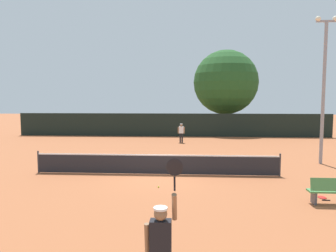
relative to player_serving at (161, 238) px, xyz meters
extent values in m
plane|color=#9E5633|center=(-1.02, 9.11, -1.12)|extent=(120.00, 120.00, 0.00)
cube|color=#232328|center=(-1.02, 9.11, -0.65)|extent=(11.58, 0.03, 0.91)
cube|color=white|center=(-1.02, 9.11, -0.19)|extent=(11.58, 0.04, 0.06)
cylinder|color=#333338|center=(-6.81, 9.11, -0.59)|extent=(0.08, 0.08, 1.07)
cylinder|color=#333338|center=(4.78, 9.11, -0.59)|extent=(0.08, 0.08, 1.07)
cube|color=black|center=(-1.02, 24.24, -0.01)|extent=(30.21, 0.12, 2.22)
cube|color=black|center=(-0.01, -0.01, 0.03)|extent=(0.38, 0.22, 0.62)
sphere|color=#8C6647|center=(-0.01, -0.01, 0.45)|extent=(0.24, 0.24, 0.24)
cylinder|color=white|center=(-0.01, -0.01, 0.55)|extent=(0.25, 0.25, 0.04)
cylinder|color=#8C6647|center=(-0.25, -0.01, -0.01)|extent=(0.09, 0.18, 0.59)
cylinder|color=#8C6647|center=(0.23, 0.07, 0.55)|extent=(0.09, 0.33, 0.57)
cylinder|color=black|center=(0.23, 0.13, 0.95)|extent=(0.04, 0.11, 0.28)
ellipsoid|color=black|center=(0.23, 0.19, 1.24)|extent=(0.30, 0.13, 0.36)
cube|color=white|center=(-0.03, 19.96, -0.06)|extent=(0.38, 0.22, 0.57)
sphere|color=#8C6647|center=(-0.03, 19.96, 0.33)|extent=(0.22, 0.22, 0.22)
cylinder|color=white|center=(-0.03, 19.96, 0.43)|extent=(0.23, 0.23, 0.04)
cylinder|color=black|center=(-0.11, 19.96, -0.74)|extent=(0.12, 0.12, 0.78)
cylinder|color=black|center=(0.05, 19.96, -0.74)|extent=(0.12, 0.12, 0.78)
cylinder|color=#8C6647|center=(-0.27, 19.96, -0.09)|extent=(0.09, 0.17, 0.55)
cylinder|color=#8C6647|center=(0.21, 19.96, -0.09)|extent=(0.09, 0.15, 0.55)
sphere|color=#CCE033|center=(-0.70, 6.91, -1.09)|extent=(0.07, 0.07, 0.07)
cylinder|color=black|center=(5.38, 5.67, -1.10)|extent=(0.28, 0.04, 0.04)
ellipsoid|color=red|center=(5.38, 5.99, -1.10)|extent=(0.28, 0.36, 0.04)
cube|color=#478C4C|center=(5.51, 5.33, -0.67)|extent=(1.80, 0.40, 0.06)
cube|color=#4C4C51|center=(4.81, 5.33, -0.90)|extent=(0.08, 0.36, 0.45)
cylinder|color=gray|center=(7.90, 12.12, 2.73)|extent=(0.18, 0.18, 7.72)
cube|color=gray|center=(7.90, 12.12, 6.64)|extent=(1.10, 0.10, 0.10)
sphere|color=#F2EDCC|center=(7.45, 12.12, 6.77)|extent=(0.28, 0.28, 0.28)
sphere|color=#F2EDCC|center=(8.35, 12.12, 6.77)|extent=(0.28, 0.28, 0.28)
cylinder|color=brown|center=(4.57, 28.21, 0.29)|extent=(0.56, 0.56, 2.83)
sphere|color=#235123|center=(4.57, 28.21, 4.28)|extent=(6.88, 6.88, 6.88)
cube|color=white|center=(-9.02, 31.35, -0.52)|extent=(2.39, 4.40, 0.90)
cube|color=#2D333D|center=(-9.02, 31.05, 0.25)|extent=(1.95, 2.39, 0.64)
cylinder|color=black|center=(-9.87, 32.75, -0.82)|extent=(0.22, 0.60, 0.60)
cylinder|color=black|center=(-8.17, 32.75, -0.82)|extent=(0.22, 0.60, 0.60)
cylinder|color=black|center=(-9.87, 29.95, -0.82)|extent=(0.22, 0.60, 0.60)
cylinder|color=black|center=(-8.17, 29.95, -0.82)|extent=(0.22, 0.60, 0.60)
cube|color=white|center=(4.92, 32.39, -0.52)|extent=(1.93, 4.21, 0.90)
cube|color=#2D333D|center=(4.92, 32.09, 0.25)|extent=(1.71, 2.21, 0.64)
cylinder|color=black|center=(4.07, 33.79, -0.82)|extent=(0.22, 0.60, 0.60)
cylinder|color=black|center=(5.77, 33.79, -0.82)|extent=(0.22, 0.60, 0.60)
cylinder|color=black|center=(4.07, 30.99, -0.82)|extent=(0.22, 0.60, 0.60)
cylinder|color=black|center=(5.77, 30.99, -0.82)|extent=(0.22, 0.60, 0.60)
cube|color=#B7B7BC|center=(9.23, 30.57, -0.52)|extent=(2.47, 4.43, 0.90)
cube|color=#2D333D|center=(9.23, 30.27, 0.25)|extent=(1.99, 2.42, 0.64)
cylinder|color=black|center=(8.38, 31.97, -0.82)|extent=(0.22, 0.60, 0.60)
cylinder|color=black|center=(10.08, 31.97, -0.82)|extent=(0.22, 0.60, 0.60)
cylinder|color=black|center=(8.38, 29.17, -0.82)|extent=(0.22, 0.60, 0.60)
cylinder|color=black|center=(10.08, 29.17, -0.82)|extent=(0.22, 0.60, 0.60)
camera|label=1|loc=(0.44, -5.19, 2.45)|focal=32.69mm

